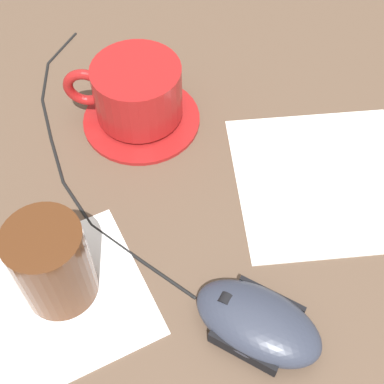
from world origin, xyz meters
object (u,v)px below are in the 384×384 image
Objects in this scene: coffee_cup at (133,92)px; computer_mouse at (258,322)px; drinking_glass at (52,264)px; saucer at (143,118)px.

computer_mouse is (0.04, -0.25, -0.02)m from coffee_cup.
coffee_cup is 0.20m from drinking_glass.
saucer is 0.03m from coffee_cup.
drinking_glass is at bearing 150.24° from computer_mouse.
coffee_cup is at bearing 58.83° from drinking_glass.
computer_mouse is at bearing -82.91° from saucer.
computer_mouse is 1.40× the size of drinking_glass.
computer_mouse is 0.16m from drinking_glass.
drinking_glass reaches higher than saucer.
computer_mouse is at bearing -29.76° from drinking_glass.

